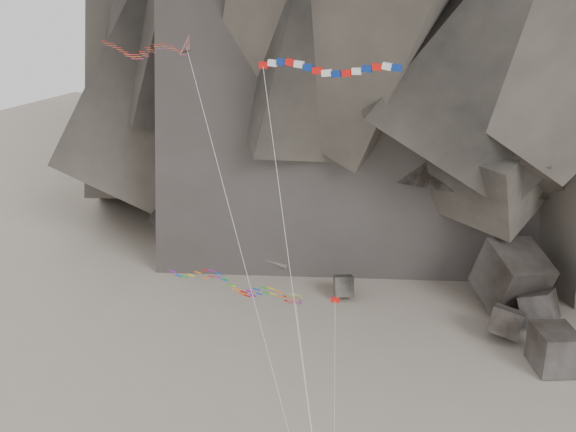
% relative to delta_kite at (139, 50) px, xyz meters
% --- Properties ---
extents(boulder_field, '(56.94, 18.98, 9.62)m').
position_rel_delta_kite_xyz_m(boulder_field, '(0.04, 34.17, -30.26)').
color(boulder_field, '#47423F').
rests_on(boulder_field, ground).
extents(delta_kite, '(24.29, 12.43, 32.92)m').
position_rel_delta_kite_xyz_m(delta_kite, '(0.00, 0.00, 0.00)').
color(delta_kite, red).
rests_on(delta_kite, ground).
extents(banner_kite, '(10.73, 13.12, 31.59)m').
position_rel_delta_kite_xyz_m(banner_kite, '(14.50, 0.42, -0.77)').
color(banner_kite, red).
rests_on(banner_kite, ground).
extents(parafoil_kite, '(20.82, 13.48, 14.33)m').
position_rel_delta_kite_xyz_m(parafoil_kite, '(5.80, 1.33, -17.98)').
color(parafoil_kite, '#CCDB0C').
rests_on(parafoil_kite, ground).
extents(pennant_kite, '(4.51, 10.17, 15.70)m').
position_rel_delta_kite_xyz_m(pennant_kite, '(16.82, -3.21, -18.51)').
color(pennant_kite, red).
rests_on(pennant_kite, ground).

